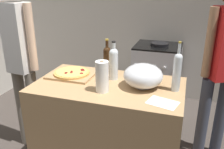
# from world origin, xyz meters

# --- Properties ---
(ground_plane) EXTENTS (4.40, 3.07, 0.02)m
(ground_plane) POSITION_xyz_m (0.00, 1.23, -0.01)
(ground_plane) COLOR #3F3833
(kitchen_wall_rear) EXTENTS (4.40, 0.10, 2.60)m
(kitchen_wall_rear) POSITION_xyz_m (0.00, 2.52, 1.30)
(kitchen_wall_rear) COLOR #BCB7AD
(kitchen_wall_rear) RESTS_ON ground_plane
(counter) EXTENTS (1.25, 0.71, 0.89)m
(counter) POSITION_xyz_m (0.24, 0.67, 0.44)
(counter) COLOR tan
(counter) RESTS_ON ground_plane
(cutting_board) EXTENTS (0.40, 0.32, 0.02)m
(cutting_board) POSITION_xyz_m (-0.14, 0.76, 0.90)
(cutting_board) COLOR tan
(cutting_board) RESTS_ON counter
(pizza) EXTENTS (0.33, 0.33, 0.03)m
(pizza) POSITION_xyz_m (-0.14, 0.76, 0.92)
(pizza) COLOR tan
(pizza) RESTS_ON cutting_board
(mixing_bowl) EXTENTS (0.32, 0.32, 0.19)m
(mixing_bowl) POSITION_xyz_m (0.53, 0.70, 0.98)
(mixing_bowl) COLOR #B2B2B7
(mixing_bowl) RESTS_ON counter
(paper_towel_roll) EXTENTS (0.10, 0.10, 0.25)m
(paper_towel_roll) POSITION_xyz_m (0.24, 0.53, 1.01)
(paper_towel_roll) COLOR white
(paper_towel_roll) RESTS_ON counter
(wine_bottle_amber) EXTENTS (0.08, 0.08, 0.34)m
(wine_bottle_amber) POSITION_xyz_m (0.25, 0.80, 1.04)
(wine_bottle_amber) COLOR silver
(wine_bottle_amber) RESTS_ON counter
(wine_bottle_clear) EXTENTS (0.07, 0.07, 0.33)m
(wine_bottle_clear) POSITION_xyz_m (0.15, 0.91, 1.03)
(wine_bottle_clear) COLOR #331E0F
(wine_bottle_clear) RESTS_ON counter
(wine_bottle_dark) EXTENTS (0.06, 0.06, 0.39)m
(wine_bottle_dark) POSITION_xyz_m (0.79, 0.71, 1.05)
(wine_bottle_dark) COLOR silver
(wine_bottle_dark) RESTS_ON counter
(recipe_sheet) EXTENTS (0.24, 0.20, 0.00)m
(recipe_sheet) POSITION_xyz_m (0.72, 0.47, 0.89)
(recipe_sheet) COLOR white
(recipe_sheet) RESTS_ON counter
(stove) EXTENTS (0.62, 0.59, 0.93)m
(stove) POSITION_xyz_m (0.47, 2.12, 0.45)
(stove) COLOR #B7B7BC
(stove) RESTS_ON ground_plane
(person_in_stripes) EXTENTS (0.38, 0.22, 1.75)m
(person_in_stripes) POSITION_xyz_m (-0.68, 0.77, 1.02)
(person_in_stripes) COLOR slate
(person_in_stripes) RESTS_ON ground_plane
(person_in_red) EXTENTS (0.33, 0.27, 1.72)m
(person_in_red) POSITION_xyz_m (1.15, 1.17, 0.99)
(person_in_red) COLOR #383D4C
(person_in_red) RESTS_ON ground_plane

